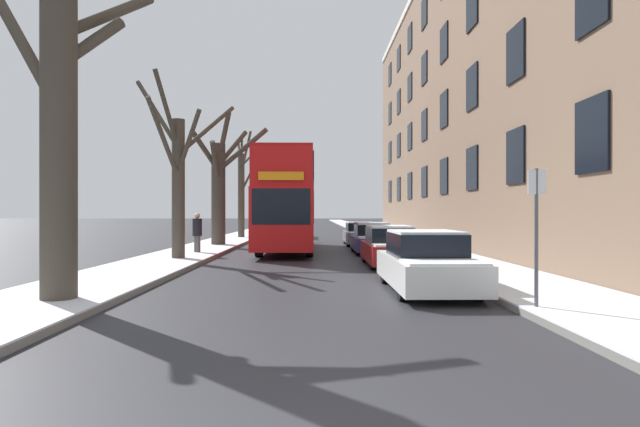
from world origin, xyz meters
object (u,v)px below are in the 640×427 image
double_decker_bus (288,198)px  bare_tree_left_1 (178,174)px  oncoming_van (281,221)px  street_sign_post (536,231)px  bare_tree_left_3 (242,188)px  parked_car_3 (360,234)px  parked_car_2 (372,239)px  bare_tree_left_2 (220,185)px  parked_car_0 (426,263)px  parked_car_1 (390,247)px  bare_tree_left_0 (62,114)px  pedestrian_left_sidewalk (197,232)px

double_decker_bus → bare_tree_left_1: bearing=-125.3°
oncoming_van → street_sign_post: street_sign_post is taller
bare_tree_left_3 → parked_car_3: bearing=-39.4°
bare_tree_left_1 → parked_car_2: bearing=27.7°
bare_tree_left_2 → parked_car_0: (7.70, -14.96, -2.71)m
bare_tree_left_1 → oncoming_van: (2.59, 19.10, -2.09)m
bare_tree_left_2 → parked_car_1: bearing=-50.3°
oncoming_van → bare_tree_left_2: bearing=-102.7°
bare_tree_left_2 → double_decker_bus: 4.63m
bare_tree_left_0 → bare_tree_left_1: bearing=90.5°
parked_car_0 → parked_car_2: (0.00, 11.05, -0.01)m
pedestrian_left_sidewalk → street_sign_post: street_sign_post is taller
pedestrian_left_sidewalk → street_sign_post: bearing=176.9°
parked_car_0 → street_sign_post: bearing=-64.5°
pedestrian_left_sidewalk → parked_car_3: bearing=-86.1°
bare_tree_left_3 → pedestrian_left_sidewalk: bare_tree_left_3 is taller
oncoming_van → pedestrian_left_sidewalk: (-2.50, -16.34, -0.21)m
parked_car_0 → bare_tree_left_2: bearing=117.2°
parked_car_1 → bare_tree_left_1: bearing=170.7°
double_decker_bus → parked_car_3: 6.22m
street_sign_post → pedestrian_left_sidewalk: bearing=125.8°
double_decker_bus → bare_tree_left_2: bearing=146.2°
parked_car_3 → bare_tree_left_3: bearing=140.6°
double_decker_bus → street_sign_post: (5.27, -15.25, -1.03)m
bare_tree_left_0 → parked_car_1: size_ratio=1.78×
bare_tree_left_2 → parked_car_2: bare_tree_left_2 is taller
bare_tree_left_1 → parked_car_3: bearing=51.8°
bare_tree_left_3 → double_decker_bus: bare_tree_left_3 is taller
parked_car_2 → double_decker_bus: bearing=160.8°
bare_tree_left_1 → bare_tree_left_3: 16.20m
bare_tree_left_2 → oncoming_van: 11.58m
bare_tree_left_1 → parked_car_2: 9.18m
parked_car_0 → parked_car_1: parked_car_0 is taller
bare_tree_left_3 → parked_car_1: size_ratio=1.69×
parked_car_2 → oncoming_van: 15.89m
parked_car_1 → parked_car_2: bearing=90.0°
parked_car_1 → parked_car_0: bearing=-90.0°
parked_car_1 → bare_tree_left_0: bearing=-135.8°
parked_car_1 → street_sign_post: street_sign_post is taller
bare_tree_left_0 → parked_car_0: bearing=13.2°
bare_tree_left_0 → bare_tree_left_1: (-0.08, 8.77, -0.51)m
parked_car_1 → parked_car_3: size_ratio=0.94×
parked_car_1 → bare_tree_left_3: bearing=113.8°
parked_car_3 → pedestrian_left_sidewalk: size_ratio=2.48×
bare_tree_left_1 → parked_car_2: size_ratio=1.77×
bare_tree_left_1 → parked_car_3: bare_tree_left_1 is taller
bare_tree_left_0 → oncoming_van: 28.10m
parked_car_0 → parked_car_3: size_ratio=0.95×
bare_tree_left_1 → pedestrian_left_sidewalk: size_ratio=3.82×
parked_car_1 → parked_car_2: parked_car_2 is taller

